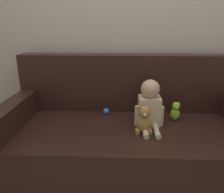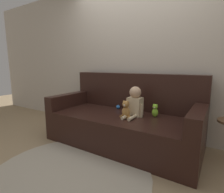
% 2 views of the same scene
% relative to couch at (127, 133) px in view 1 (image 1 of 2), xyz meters
% --- Properties ---
extents(ground_plane, '(12.00, 12.00, 0.00)m').
position_rel_couch_xyz_m(ground_plane, '(0.00, -0.07, -0.34)').
color(ground_plane, '#9E8460').
extents(wall_back, '(8.00, 0.05, 2.60)m').
position_rel_couch_xyz_m(wall_back, '(0.00, 0.51, 0.96)').
color(wall_back, beige).
rests_on(wall_back, ground_plane).
extents(couch, '(2.17, 0.99, 1.03)m').
position_rel_couch_xyz_m(couch, '(0.00, 0.00, 0.00)').
color(couch, black).
rests_on(couch, ground_plane).
extents(person_baby, '(0.26, 0.37, 0.41)m').
position_rel_couch_xyz_m(person_baby, '(0.19, -0.04, 0.30)').
color(person_baby, beige).
rests_on(person_baby, couch).
extents(teddy_bear_brown, '(0.14, 0.11, 0.24)m').
position_rel_couch_xyz_m(teddy_bear_brown, '(0.13, -0.20, 0.23)').
color(teddy_bear_brown, '#AD7A3D').
rests_on(teddy_bear_brown, couch).
extents(plush_toy_side, '(0.09, 0.08, 0.18)m').
position_rel_couch_xyz_m(plush_toy_side, '(0.45, 0.07, 0.20)').
color(plush_toy_side, '#8CD133').
rests_on(plush_toy_side, couch).
extents(toy_ball, '(0.06, 0.06, 0.06)m').
position_rel_couch_xyz_m(toy_ball, '(-0.21, 0.18, 0.15)').
color(toy_ball, '#337FDB').
rests_on(toy_ball, couch).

